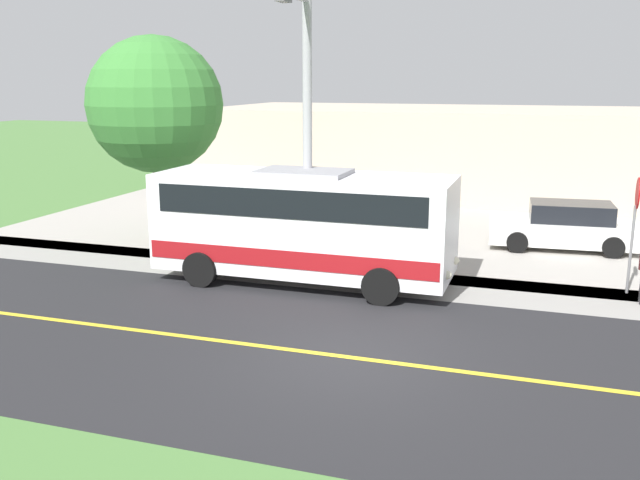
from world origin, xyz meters
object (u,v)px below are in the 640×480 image
parked_car_near (565,227)px  stop_sign (635,215)px  shuttle_bus_front (304,221)px  commercial_building (462,149)px  tree_curbside (155,105)px  street_light_pole (306,126)px

parked_car_near → stop_sign: bearing=18.5°
shuttle_bus_front → stop_sign: (-1.54, 7.93, 0.35)m
stop_sign → parked_car_near: 4.81m
stop_sign → parked_car_near: size_ratio=0.64×
parked_car_near → commercial_building: (-10.90, -4.56, 1.21)m
stop_sign → commercial_building: commercial_building is taller
commercial_building → tree_curbside: bearing=-29.2°
parked_car_near → shuttle_bus_front: bearing=-47.4°
street_light_pole → tree_curbside: 6.39m
street_light_pole → tree_curbside: bearing=-113.4°
shuttle_bus_front → tree_curbside: size_ratio=1.19×
shuttle_bus_front → street_light_pole: bearing=-171.5°
tree_curbside → parked_car_near: bearing=104.1°
parked_car_near → tree_curbside: tree_curbside is taller
street_light_pole → tree_curbside: size_ratio=1.11×
street_light_pole → parked_car_near: street_light_pole is taller
tree_curbside → commercial_building: bearing=150.8°
street_light_pole → stop_sign: bearing=98.8°
commercial_building → parked_car_near: bearing=22.7°
tree_curbside → stop_sign: bearing=84.6°
parked_car_near → tree_curbside: (3.10, -12.37, 3.67)m
street_light_pole → tree_curbside: street_light_pole is taller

